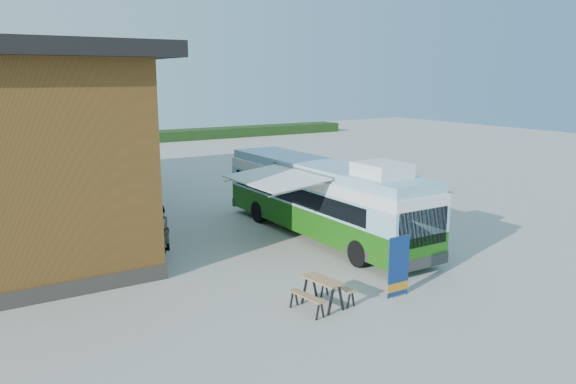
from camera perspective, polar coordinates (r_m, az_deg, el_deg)
ground at (r=21.74m, az=4.10°, el=-5.59°), size 100.00×100.00×0.00m
hedge at (r=58.68m, az=-11.64°, el=5.65°), size 40.00×3.00×1.00m
bus at (r=22.73m, az=3.49°, el=-0.44°), size 2.45×11.45×3.52m
awning at (r=21.23m, az=-0.84°, el=1.13°), size 2.63×4.31×0.52m
banner at (r=17.10m, az=11.14°, el=-7.97°), size 0.81×0.18×1.86m
picnic_table at (r=16.10m, az=3.53°, el=-9.55°), size 1.63×1.49×0.84m
person_a at (r=24.01m, az=-15.22°, el=-1.95°), size 0.82×0.68×1.91m
person_b at (r=21.31m, az=-12.90°, el=-3.69°), size 1.11×1.11×1.81m
slurry_tanker at (r=36.37m, az=-20.22°, el=2.74°), size 2.21×5.79×2.15m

